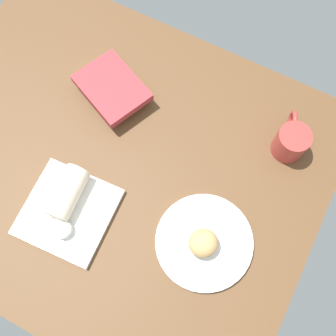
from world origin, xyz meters
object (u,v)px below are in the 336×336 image
at_px(scone_pastry, 203,243).
at_px(square_plate, 68,212).
at_px(coffee_mug, 291,141).
at_px(book_stack, 112,87).
at_px(sauce_cup, 62,229).
at_px(breakfast_wrap, 67,193).
at_px(round_plate, 204,242).

distance_m(scone_pastry, square_plate, 0.34).
distance_m(square_plate, coffee_mug, 0.59).
xyz_separation_m(book_stack, coffee_mug, (-0.49, -0.07, 0.02)).
bearing_deg(book_stack, coffee_mug, -172.15).
height_order(sauce_cup, coffee_mug, coffee_mug).
height_order(scone_pastry, coffee_mug, coffee_mug).
xyz_separation_m(breakfast_wrap, coffee_mug, (-0.43, -0.38, -0.00)).
relative_size(sauce_cup, book_stack, 0.19).
relative_size(square_plate, breakfast_wrap, 1.63).
height_order(round_plate, square_plate, square_plate).
relative_size(round_plate, book_stack, 1.03).
distance_m(scone_pastry, breakfast_wrap, 0.35).
xyz_separation_m(breakfast_wrap, book_stack, (0.06, -0.31, -0.02)).
distance_m(sauce_cup, book_stack, 0.40).
xyz_separation_m(square_plate, coffee_mug, (-0.42, -0.42, 0.04)).
relative_size(sauce_cup, breakfast_wrap, 0.34).
distance_m(breakfast_wrap, coffee_mug, 0.58).
height_order(scone_pastry, sauce_cup, scone_pastry).
bearing_deg(coffee_mug, round_plate, 75.37).
distance_m(round_plate, book_stack, 0.48).
relative_size(round_plate, coffee_mug, 1.87).
xyz_separation_m(round_plate, book_stack, (0.41, -0.26, 0.02)).
height_order(round_plate, coffee_mug, coffee_mug).
relative_size(square_plate, coffee_mug, 1.66).
relative_size(round_plate, sauce_cup, 5.31).
distance_m(sauce_cup, coffee_mug, 0.61).
relative_size(scone_pastry, square_plate, 0.34).
xyz_separation_m(sauce_cup, coffee_mug, (-0.40, -0.46, 0.02)).
bearing_deg(sauce_cup, scone_pastry, -158.35).
height_order(round_plate, breakfast_wrap, breakfast_wrap).
relative_size(scone_pastry, breakfast_wrap, 0.55).
distance_m(sauce_cup, breakfast_wrap, 0.09).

